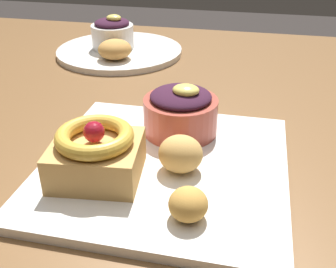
# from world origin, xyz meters

# --- Properties ---
(dining_table) EXTENTS (1.40, 0.95, 0.73)m
(dining_table) POSITION_xyz_m (0.00, 0.00, 0.64)
(dining_table) COLOR brown
(dining_table) RESTS_ON ground_plane
(front_plate) EXTENTS (0.29, 0.29, 0.01)m
(front_plate) POSITION_xyz_m (0.02, -0.18, 0.74)
(front_plate) COLOR white
(front_plate) RESTS_ON dining_table
(cake_slice) EXTENTS (0.11, 0.10, 0.07)m
(cake_slice) POSITION_xyz_m (-0.05, -0.22, 0.77)
(cake_slice) COLOR tan
(cake_slice) RESTS_ON front_plate
(berry_ramekin) EXTENTS (0.10, 0.10, 0.07)m
(berry_ramekin) POSITION_xyz_m (0.02, -0.10, 0.77)
(berry_ramekin) COLOR #B24C3D
(berry_ramekin) RESTS_ON front_plate
(fritter_front) EXTENTS (0.04, 0.04, 0.03)m
(fritter_front) POSITION_xyz_m (0.06, -0.27, 0.76)
(fritter_front) COLOR gold
(fritter_front) RESTS_ON front_plate
(fritter_middle) EXTENTS (0.05, 0.05, 0.04)m
(fritter_middle) POSITION_xyz_m (0.04, -0.19, 0.76)
(fritter_middle) COLOR tan
(fritter_middle) RESTS_ON front_plate
(back_plate) EXTENTS (0.27, 0.27, 0.01)m
(back_plate) POSITION_xyz_m (-0.17, 0.24, 0.74)
(back_plate) COLOR white
(back_plate) RESTS_ON dining_table
(back_ramekin) EXTENTS (0.09, 0.09, 0.07)m
(back_ramekin) POSITION_xyz_m (-0.19, 0.24, 0.77)
(back_ramekin) COLOR white
(back_ramekin) RESTS_ON back_plate
(back_pastry) EXTENTS (0.07, 0.07, 0.04)m
(back_pastry) POSITION_xyz_m (-0.16, 0.17, 0.76)
(back_pastry) COLOR #C68E47
(back_pastry) RESTS_ON back_plate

